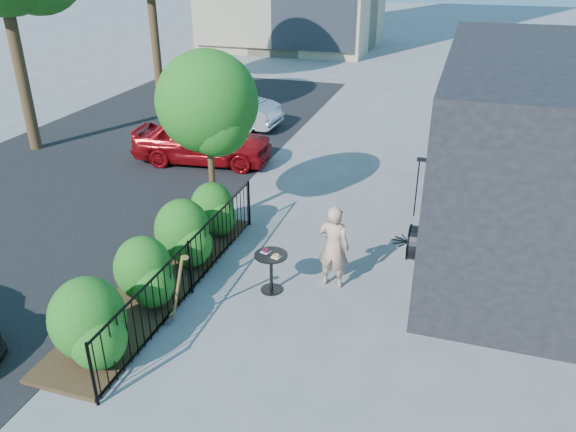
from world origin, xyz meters
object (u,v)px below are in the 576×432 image
(patio_tree, at_px, (209,109))
(cafe_table, at_px, (271,266))
(car_red, at_px, (203,140))
(car_silver, at_px, (221,106))
(woman, at_px, (334,247))
(shovel, at_px, (176,294))

(patio_tree, relative_size, cafe_table, 4.72)
(cafe_table, relative_size, car_red, 0.20)
(car_silver, bearing_deg, patio_tree, -154.92)
(car_red, xyz_separation_m, car_silver, (-1.03, 3.63, 0.01))
(woman, relative_size, shovel, 1.15)
(woman, bearing_deg, shovel, 46.15)
(shovel, bearing_deg, patio_tree, 104.67)
(woman, relative_size, car_silver, 0.39)
(cafe_table, bearing_deg, car_red, 125.24)
(shovel, xyz_separation_m, car_silver, (-4.08, 11.10, 0.08))
(cafe_table, height_order, car_red, car_red)
(car_silver, bearing_deg, woman, -142.99)
(patio_tree, relative_size, car_red, 0.96)
(patio_tree, xyz_separation_m, car_silver, (-3.10, 7.36, -2.05))
(patio_tree, height_order, cafe_table, patio_tree)
(woman, bearing_deg, car_red, -42.64)
(car_red, bearing_deg, shovel, -164.86)
(patio_tree, relative_size, car_silver, 0.91)
(shovel, height_order, car_red, shovel)
(cafe_table, distance_m, car_red, 7.30)
(car_red, bearing_deg, patio_tree, -158.01)
(woman, distance_m, car_silver, 11.02)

